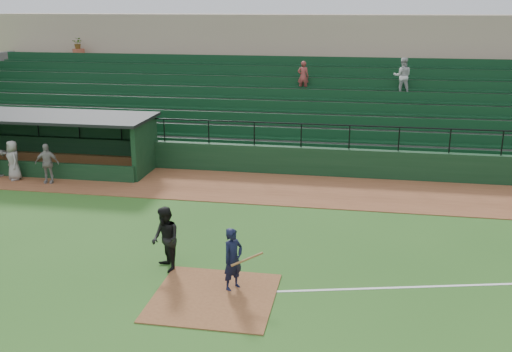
# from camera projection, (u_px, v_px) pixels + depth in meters

# --- Properties ---
(ground) EXTENTS (90.00, 90.00, 0.00)m
(ground) POSITION_uv_depth(u_px,v_px,m) (223.00, 280.00, 15.41)
(ground) COLOR #29571C
(ground) RESTS_ON ground
(warning_track) EXTENTS (40.00, 4.00, 0.03)m
(warning_track) POSITION_uv_depth(u_px,v_px,m) (269.00, 188.00, 22.95)
(warning_track) COLOR brown
(warning_track) RESTS_ON ground
(home_plate_dirt) EXTENTS (3.00, 3.00, 0.03)m
(home_plate_dirt) POSITION_uv_depth(u_px,v_px,m) (214.00, 297.00, 14.46)
(home_plate_dirt) COLOR brown
(home_plate_dirt) RESTS_ON ground
(stadium_structure) EXTENTS (38.00, 13.08, 6.40)m
(stadium_structure) POSITION_uv_depth(u_px,v_px,m) (295.00, 98.00, 30.28)
(stadium_structure) COLOR black
(stadium_structure) RESTS_ON ground
(dugout) EXTENTS (8.90, 3.20, 2.42)m
(dugout) POSITION_uv_depth(u_px,v_px,m) (57.00, 137.00, 25.68)
(dugout) COLOR black
(dugout) RESTS_ON ground
(batter_at_plate) EXTENTS (1.13, 0.73, 1.65)m
(batter_at_plate) POSITION_uv_depth(u_px,v_px,m) (233.00, 259.00, 14.67)
(batter_at_plate) COLOR black
(batter_at_plate) RESTS_ON ground
(umpire) EXTENTS (1.07, 1.10, 1.79)m
(umpire) POSITION_uv_depth(u_px,v_px,m) (165.00, 239.00, 15.74)
(umpire) COLOR black
(umpire) RESTS_ON ground
(dugout_player_a) EXTENTS (1.01, 0.58, 1.62)m
(dugout_player_a) POSITION_uv_depth(u_px,v_px,m) (47.00, 163.00, 23.40)
(dugout_player_a) COLOR gray
(dugout_player_a) RESTS_ON warning_track
(dugout_player_b) EXTENTS (0.94, 0.93, 1.64)m
(dugout_player_b) POSITION_uv_depth(u_px,v_px,m) (13.00, 160.00, 23.82)
(dugout_player_b) COLOR gray
(dugout_player_b) RESTS_ON warning_track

